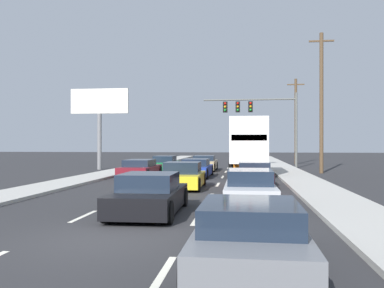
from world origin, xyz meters
TOP-DOWN VIEW (x-y plane):
  - ground_plane at (0.00, 25.00)m, footprint 140.00×140.00m
  - sidewalk_right at (6.41, 20.00)m, footprint 2.31×80.00m
  - sidewalk_left at (-6.41, 20.00)m, footprint 2.31×80.00m
  - lane_markings at (0.00, 20.19)m, footprint 3.54×57.00m
  - car_green at (-3.25, 23.53)m, footprint 1.90×4.34m
  - car_maroon at (-3.53, 16.60)m, footprint 1.99×4.70m
  - car_tan at (-0.07, 23.93)m, footprint 1.94×4.34m
  - car_blue at (-0.00, 17.42)m, footprint 1.96×4.54m
  - car_yellow at (0.11, 10.68)m, footprint 2.01×4.06m
  - car_black at (0.14, 3.39)m, footprint 2.00×4.35m
  - box_truck at (3.38, 19.31)m, footprint 2.56×7.78m
  - car_red at (3.57, 12.11)m, footprint 1.87×4.29m
  - car_silver at (3.26, 5.43)m, footprint 1.82×4.50m
  - car_gray at (3.15, -1.68)m, footprint 2.03×4.37m
  - traffic_signal_mast at (3.92, 28.22)m, footprint 8.39×0.69m
  - utility_pole_mid at (8.76, 22.01)m, footprint 1.80×0.28m
  - utility_pole_far at (8.59, 35.43)m, footprint 1.80×0.28m
  - roadside_billboard at (-9.00, 24.21)m, footprint 4.99×0.36m

SIDE VIEW (x-z plane):
  - ground_plane at x=0.00m, z-range 0.00..0.00m
  - lane_markings at x=0.00m, z-range 0.00..0.01m
  - sidewalk_right at x=6.41m, z-range 0.00..0.14m
  - sidewalk_left at x=-6.41m, z-range 0.00..0.14m
  - car_gray at x=3.15m, z-range -0.04..1.11m
  - car_green at x=-3.25m, z-range -0.05..1.14m
  - car_blue at x=0.00m, z-range -0.04..1.14m
  - car_maroon at x=-3.53m, z-range -0.03..1.13m
  - car_red at x=3.57m, z-range -0.06..1.19m
  - car_yellow at x=0.11m, z-range -0.07..1.21m
  - car_tan at x=-0.07m, z-range -0.04..1.18m
  - car_black at x=0.14m, z-range -0.06..1.20m
  - car_silver at x=3.26m, z-range -0.05..1.22m
  - box_truck at x=3.38m, z-range 0.23..4.07m
  - utility_pole_far at x=8.59m, z-range 0.14..9.22m
  - roadside_billboard at x=-9.00m, z-range 1.59..8.41m
  - traffic_signal_mast at x=3.92m, z-range 1.73..8.47m
  - utility_pole_mid at x=8.76m, z-range 0.14..10.48m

